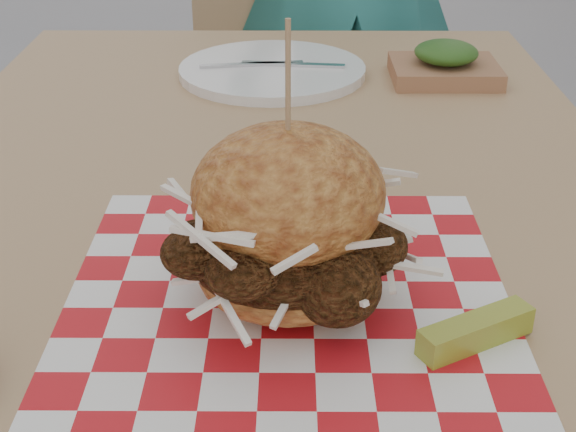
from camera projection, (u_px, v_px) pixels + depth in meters
name	position (u px, v px, depth m)	size (l,w,h in m)	color
patio_table	(266.00, 246.00, 0.89)	(0.80, 1.20, 0.75)	tan
patio_chair	(275.00, 62.00, 1.88)	(0.47, 0.48, 0.95)	tan
paper_liner	(288.00, 295.00, 0.66)	(0.36, 0.36, 0.00)	red
sandwich	(288.00, 227.00, 0.63)	(0.20, 0.20, 0.23)	#C68037
pickle_spear	(476.00, 331.00, 0.59)	(0.10, 0.02, 0.02)	#A0A931
place_setting	(272.00, 70.00, 1.16)	(0.27, 0.27, 0.02)	white
kraft_tray	(445.00, 64.00, 1.14)	(0.15, 0.12, 0.06)	#986645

